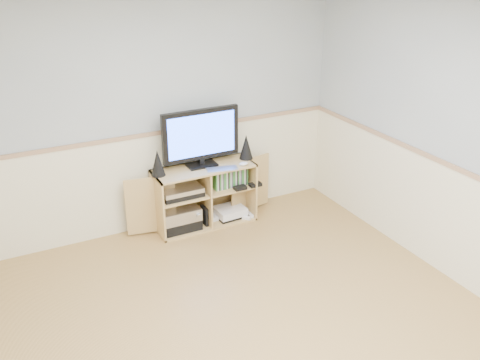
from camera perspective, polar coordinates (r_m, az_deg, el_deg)
name	(u,v)px	position (r m, az deg, el deg)	size (l,w,h in m)	color
room	(248,201)	(3.50, 0.90, -2.28)	(4.04, 4.54, 2.54)	tan
media_cabinet	(203,194)	(5.67, -4.00, -1.45)	(1.65, 0.40, 0.65)	tan
monitor	(201,136)	(5.42, -4.19, 4.70)	(0.82, 0.18, 0.60)	black
speaker_left	(158,163)	(5.31, -8.77, 1.81)	(0.14, 0.14, 0.26)	black
speaker_right	(246,147)	(5.66, 0.66, 3.57)	(0.14, 0.14, 0.27)	black
keyboard	(222,169)	(5.43, -1.91, 1.17)	(0.32, 0.13, 0.01)	silver
mouse	(244,164)	(5.52, 0.40, 1.75)	(0.10, 0.06, 0.04)	white
av_components	(180,211)	(5.58, -6.47, -3.27)	(0.51, 0.31, 0.47)	black
game_consoles	(229,212)	(5.83, -1.22, -3.47)	(0.45, 0.30, 0.11)	white
game_cases	(230,178)	(5.65, -1.12, 0.26)	(0.38, 0.14, 0.19)	#3F8C3F
wall_outlet	(243,156)	(5.91, 0.32, 2.58)	(0.12, 0.03, 0.12)	white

